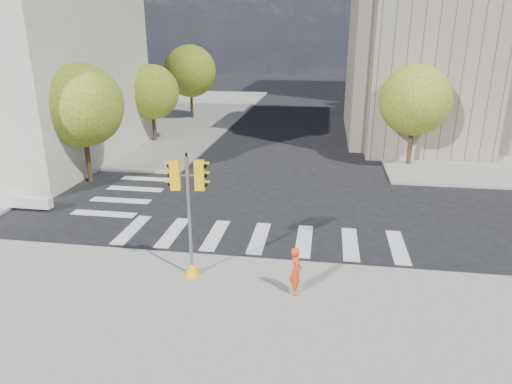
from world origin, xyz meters
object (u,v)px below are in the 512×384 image
at_px(lamp_far, 389,70).
at_px(traffic_signal, 190,226).
at_px(lamp_near, 413,85).
at_px(photographer, 296,271).

xyz_separation_m(lamp_far, traffic_signal, (-9.82, -33.57, -2.67)).
distance_m(lamp_near, photographer, 21.44).
relative_size(lamp_far, traffic_signal, 1.94).
distance_m(lamp_near, lamp_far, 14.00).
height_order(lamp_far, traffic_signal, lamp_far).
height_order(lamp_near, traffic_signal, lamp_near).
bearing_deg(traffic_signal, photographer, -16.20).
xyz_separation_m(lamp_near, photographer, (-6.35, -20.15, -3.66)).
bearing_deg(photographer, lamp_near, -31.21).
bearing_deg(lamp_near, lamp_far, 90.00).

